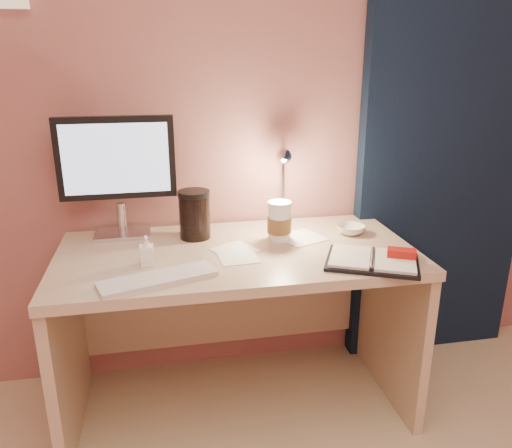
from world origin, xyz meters
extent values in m
plane|color=#AC6B64|center=(0.00, 1.75, 1.25)|extent=(3.50, 0.00, 3.50)
cube|color=black|center=(1.05, 1.69, 1.10)|extent=(0.85, 0.08, 2.20)
cube|color=tan|center=(0.00, 1.38, 0.71)|extent=(1.40, 0.70, 0.04)
cube|color=tan|center=(-0.68, 1.38, 0.34)|extent=(0.04, 0.66, 0.69)
cube|color=tan|center=(0.68, 1.38, 0.34)|extent=(0.04, 0.66, 0.69)
cube|color=tan|center=(0.00, 1.71, 0.40)|extent=(1.32, 0.03, 0.55)
cube|color=silver|center=(-0.45, 1.65, 0.74)|extent=(0.23, 0.17, 0.02)
cylinder|color=silver|center=(-0.45, 1.65, 0.81)|extent=(0.04, 0.04, 0.13)
cube|color=black|center=(-0.45, 1.65, 1.06)|extent=(0.47, 0.04, 0.33)
cube|color=#AEC6EC|center=(-0.45, 1.61, 1.06)|extent=(0.42, 0.01, 0.28)
cube|color=silver|center=(-0.31, 1.15, 0.74)|extent=(0.42, 0.23, 0.02)
cube|color=black|center=(0.47, 1.15, 0.74)|extent=(0.41, 0.37, 0.01)
cube|color=white|center=(0.40, 1.19, 0.75)|extent=(0.22, 0.26, 0.01)
cube|color=white|center=(0.54, 1.12, 0.75)|extent=(0.22, 0.26, 0.01)
cube|color=red|center=(0.58, 1.14, 0.77)|extent=(0.12, 0.09, 0.03)
cube|color=white|center=(0.29, 1.46, 0.73)|extent=(0.22, 0.22, 0.00)
cube|color=white|center=(-0.01, 1.30, 0.73)|extent=(0.16, 0.16, 0.00)
cube|color=white|center=(-0.01, 1.38, 0.73)|extent=(0.21, 0.21, 0.00)
cylinder|color=white|center=(0.19, 1.47, 0.80)|extent=(0.09, 0.09, 0.15)
cylinder|color=brown|center=(0.19, 1.47, 0.79)|extent=(0.10, 0.10, 0.06)
cylinder|color=white|center=(0.19, 1.47, 0.89)|extent=(0.10, 0.10, 0.01)
imported|color=silver|center=(0.51, 1.47, 0.75)|extent=(0.15, 0.15, 0.04)
imported|color=white|center=(-0.34, 1.29, 0.79)|extent=(0.05, 0.05, 0.11)
cylinder|color=black|center=(-0.15, 1.56, 0.82)|extent=(0.13, 0.13, 0.18)
cylinder|color=silver|center=(0.26, 1.69, 0.74)|extent=(0.08, 0.08, 0.01)
cylinder|color=silver|center=(0.26, 1.69, 0.90)|extent=(0.01, 0.01, 0.32)
cone|color=silver|center=(0.29, 1.54, 1.06)|extent=(0.08, 0.07, 0.07)
camera|label=1|loc=(-0.28, -0.44, 1.45)|focal=35.00mm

